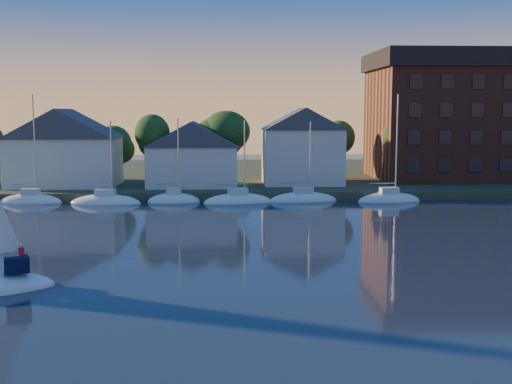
{
  "coord_description": "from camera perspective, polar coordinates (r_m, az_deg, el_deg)",
  "views": [
    {
      "loc": [
        -1.87,
        -23.29,
        10.39
      ],
      "look_at": [
        0.28,
        22.0,
        4.63
      ],
      "focal_mm": 45.0,
      "sensor_mm": 36.0,
      "label": 1
    }
  ],
  "objects": [
    {
      "name": "clubhouse_west",
      "position": [
        83.87,
        -16.64,
        3.89
      ],
      "size": [
        13.65,
        9.45,
        9.64
      ],
      "color": "beige",
      "rests_on": "shoreline_land"
    },
    {
      "name": "wooden_dock",
      "position": [
        76.03,
        -1.28,
        -0.61
      ],
      "size": [
        120.0,
        3.0,
        1.0
      ],
      "primitive_type": "cube",
      "color": "brown",
      "rests_on": "ground"
    },
    {
      "name": "tree_line",
      "position": [
        86.44,
        -0.15,
        5.11
      ],
      "size": [
        93.4,
        5.4,
        8.9
      ],
      "color": "#352618",
      "rests_on": "shoreline_land"
    },
    {
      "name": "clubhouse_east",
      "position": [
        83.0,
        4.13,
        4.19
      ],
      "size": [
        10.5,
        8.4,
        9.8
      ],
      "color": "beige",
      "rests_on": "shoreline_land"
    },
    {
      "name": "condo_block",
      "position": [
        95.25,
        19.54,
        6.47
      ],
      "size": [
        31.0,
        17.0,
        17.4
      ],
      "color": "brown",
      "rests_on": "shoreline_land"
    },
    {
      "name": "moored_fleet",
      "position": [
        73.72,
        -10.59,
        -0.91
      ],
      "size": [
        63.5,
        2.4,
        12.05
      ],
      "color": "white",
      "rests_on": "ground"
    },
    {
      "name": "shoreline_land",
      "position": [
        98.86,
        -1.62,
        1.21
      ],
      "size": [
        160.0,
        50.0,
        2.0
      ],
      "primitive_type": "cube",
      "color": "#303720",
      "rests_on": "ground"
    },
    {
      "name": "clubhouse_centre",
      "position": [
        80.57,
        -5.66,
        3.47
      ],
      "size": [
        11.55,
        8.4,
        8.08
      ],
      "color": "beige",
      "rests_on": "shoreline_land"
    }
  ]
}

